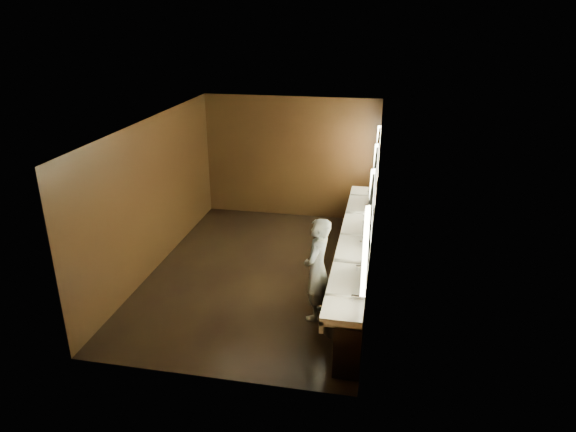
{
  "coord_description": "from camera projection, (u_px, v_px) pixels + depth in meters",
  "views": [
    {
      "loc": [
        2.13,
        -8.24,
        4.55
      ],
      "look_at": [
        0.52,
        0.0,
        1.18
      ],
      "focal_mm": 32.0,
      "sensor_mm": 36.0,
      "label": 1
    }
  ],
  "objects": [
    {
      "name": "wall_front",
      "position": [
        200.0,
        285.0,
        6.33
      ],
      "size": [
        4.0,
        0.02,
        2.8
      ],
      "primitive_type": "cube",
      "color": "black",
      "rests_on": "floor"
    },
    {
      "name": "mirror_band",
      "position": [
        374.0,
        191.0,
        8.58
      ],
      "size": [
        0.06,
        5.03,
        1.15
      ],
      "color": "#FEF8C2",
      "rests_on": "wall_right"
    },
    {
      "name": "floor",
      "position": [
        261.0,
        272.0,
        9.58
      ],
      "size": [
        6.0,
        6.0,
        0.0
      ],
      "primitive_type": "plane",
      "color": "black",
      "rests_on": "ground"
    },
    {
      "name": "ceiling",
      "position": [
        257.0,
        123.0,
        8.54
      ],
      "size": [
        4.0,
        6.0,
        0.02
      ],
      "primitive_type": "cube",
      "color": "#2D2D2B",
      "rests_on": "wall_back"
    },
    {
      "name": "wall_right",
      "position": [
        373.0,
        210.0,
        8.7
      ],
      "size": [
        0.02,
        6.0,
        2.8
      ],
      "primitive_type": "cube",
      "color": "black",
      "rests_on": "floor"
    },
    {
      "name": "trash_bin",
      "position": [
        336.0,
        319.0,
        7.68
      ],
      "size": [
        0.45,
        0.45,
        0.52
      ],
      "primitive_type": "cylinder",
      "rotation": [
        0.0,
        0.0,
        0.44
      ],
      "color": "black",
      "rests_on": "floor"
    },
    {
      "name": "person",
      "position": [
        317.0,
        269.0,
        7.92
      ],
      "size": [
        0.52,
        0.68,
        1.67
      ],
      "primitive_type": "imported",
      "rotation": [
        0.0,
        0.0,
        -1.79
      ],
      "color": "#8EADD4",
      "rests_on": "floor"
    },
    {
      "name": "sink_counter",
      "position": [
        359.0,
        257.0,
        9.08
      ],
      "size": [
        0.55,
        5.4,
        1.01
      ],
      "color": "black",
      "rests_on": "floor"
    },
    {
      "name": "wall_back",
      "position": [
        291.0,
        158.0,
        11.79
      ],
      "size": [
        4.0,
        0.02,
        2.8
      ],
      "primitive_type": "cube",
      "color": "black",
      "rests_on": "floor"
    },
    {
      "name": "wall_left",
      "position": [
        154.0,
        195.0,
        9.42
      ],
      "size": [
        0.02,
        6.0,
        2.8
      ],
      "primitive_type": "cube",
      "color": "black",
      "rests_on": "floor"
    }
  ]
}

